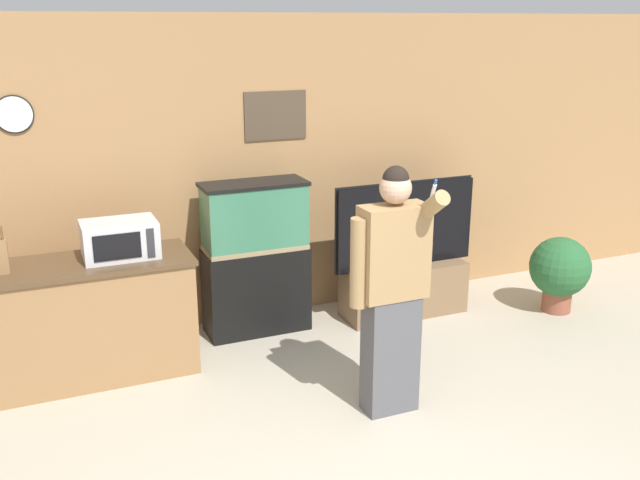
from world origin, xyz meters
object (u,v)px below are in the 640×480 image
microwave (120,239)px  potted_plant (560,269)px  tv_on_stand (404,276)px  person_standing (391,289)px  counter_island (81,321)px  aquarium_on_stand (256,258)px

microwave → potted_plant: 3.83m
tv_on_stand → person_standing: bearing=-122.9°
counter_island → person_standing: 2.29m
person_standing → potted_plant: person_standing is taller
counter_island → potted_plant: counter_island is taller
aquarium_on_stand → potted_plant: bearing=-14.3°
tv_on_stand → potted_plant: 1.41m
person_standing → microwave: bearing=139.3°
aquarium_on_stand → person_standing: 1.66m
tv_on_stand → person_standing: (-0.91, -1.42, 0.52)m
counter_island → potted_plant: size_ratio=2.35×
aquarium_on_stand → potted_plant: aquarium_on_stand is taller
aquarium_on_stand → tv_on_stand: aquarium_on_stand is taller
counter_island → microwave: bearing=2.8°
microwave → tv_on_stand: 2.53m
aquarium_on_stand → tv_on_stand: bearing=-7.6°
microwave → counter_island: bearing=-177.2°
tv_on_stand → microwave: bearing=-177.4°
person_standing → tv_on_stand: bearing=57.1°
counter_island → aquarium_on_stand: 1.48m
counter_island → microwave: microwave is taller
aquarium_on_stand → potted_plant: (2.64, -0.67, -0.25)m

